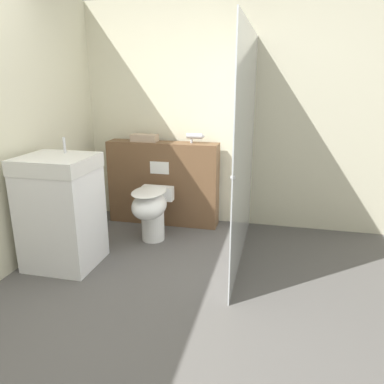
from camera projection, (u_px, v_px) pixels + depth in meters
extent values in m
plane|color=#565451|center=(118.00, 341.00, 2.47)|extent=(12.00, 12.00, 0.00)
cube|color=beige|center=(197.00, 116.00, 4.30)|extent=(8.00, 0.06, 2.50)
cube|color=brown|center=(163.00, 183.00, 4.40)|extent=(1.30, 0.25, 0.97)
cube|color=white|center=(159.00, 168.00, 4.21)|extent=(0.22, 0.01, 0.14)
cube|color=silver|center=(245.00, 150.00, 3.37)|extent=(0.01, 1.76, 2.09)
sphere|color=#B2B2B7|center=(233.00, 178.00, 2.59)|extent=(0.04, 0.04, 0.04)
cylinder|color=white|center=(153.00, 222.00, 3.98)|extent=(0.24, 0.24, 0.39)
ellipsoid|color=white|center=(149.00, 205.00, 3.84)|extent=(0.34, 0.51, 0.28)
ellipsoid|color=white|center=(149.00, 192.00, 3.79)|extent=(0.33, 0.50, 0.02)
cube|color=white|center=(158.00, 193.00, 4.08)|extent=(0.34, 0.10, 0.15)
cube|color=white|center=(62.00, 219.00, 3.39)|extent=(0.61, 0.56, 0.89)
cube|color=white|center=(56.00, 164.00, 3.24)|extent=(0.62, 0.57, 0.13)
cylinder|color=silver|center=(64.00, 145.00, 3.35)|extent=(0.02, 0.02, 0.14)
cylinder|color=#B7B7BC|center=(195.00, 136.00, 4.16)|extent=(0.18, 0.06, 0.06)
cone|color=#B7B7BC|center=(204.00, 136.00, 4.14)|extent=(0.03, 0.05, 0.05)
cylinder|color=#B7B7BC|center=(192.00, 140.00, 4.18)|extent=(0.03, 0.03, 0.07)
cube|color=tan|center=(144.00, 138.00, 4.29)|extent=(0.30, 0.15, 0.08)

